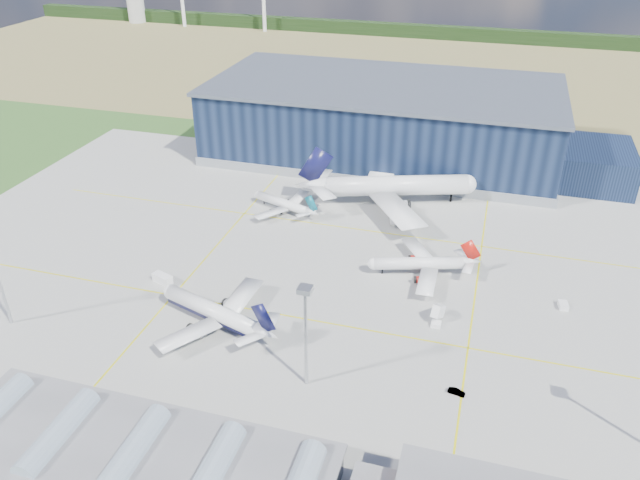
{
  "coord_description": "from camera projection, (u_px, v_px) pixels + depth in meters",
  "views": [
    {
      "loc": [
        38.94,
        -119.07,
        86.19
      ],
      "look_at": [
        0.83,
        10.9,
        8.98
      ],
      "focal_mm": 35.0,
      "sensor_mm": 36.0,
      "label": 1
    }
  ],
  "objects": [
    {
      "name": "gse_cart_b",
      "position": [
        379.0,
        189.0,
        201.47
      ],
      "size": [
        3.37,
        2.71,
        1.27
      ],
      "primitive_type": "cube",
      "rotation": [
        0.0,
        0.0,
        1.28
      ],
      "color": "white",
      "rests_on": "ground"
    },
    {
      "name": "gse_van_a",
      "position": [
        162.0,
        279.0,
        154.88
      ],
      "size": [
        5.69,
        3.86,
        2.28
      ],
      "primitive_type": "cube",
      "rotation": [
        0.0,
        0.0,
        1.24
      ],
      "color": "white",
      "rests_on": "ground"
    },
    {
      "name": "farmland",
      "position": [
        428.0,
        70.0,
        334.87
      ],
      "size": [
        600.0,
        220.0,
        0.01
      ],
      "primitive_type": "cube",
      "color": "olive",
      "rests_on": "ground"
    },
    {
      "name": "gse_cart_a",
      "position": [
        563.0,
        305.0,
        145.79
      ],
      "size": [
        2.43,
        3.29,
        1.32
      ],
      "primitive_type": "cube",
      "rotation": [
        0.0,
        0.0,
        0.14
      ],
      "color": "white",
      "rests_on": "ground"
    },
    {
      "name": "airliner_widebody",
      "position": [
        396.0,
        176.0,
        189.81
      ],
      "size": [
        70.88,
        70.11,
        18.33
      ],
      "primitive_type": null,
      "rotation": [
        0.0,
        0.0,
        0.33
      ],
      "color": "white",
      "rests_on": "ground"
    },
    {
      "name": "gse_tug_c",
      "position": [
        351.0,
        186.0,
        203.69
      ],
      "size": [
        2.81,
        3.61,
        1.39
      ],
      "primitive_type": "cube",
      "rotation": [
        0.0,
        0.0,
        0.29
      ],
      "color": "gold",
      "rests_on": "ground"
    },
    {
      "name": "gse_tug_b",
      "position": [
        123.0,
        404.0,
        118.07
      ],
      "size": [
        2.98,
        3.33,
        1.2
      ],
      "primitive_type": "cube",
      "rotation": [
        0.0,
        0.0,
        -0.52
      ],
      "color": "gold",
      "rests_on": "ground"
    },
    {
      "name": "light_mast_center",
      "position": [
        306.0,
        321.0,
        116.37
      ],
      "size": [
        2.6,
        2.6,
        23.0
      ],
      "color": "#B0B2B7",
      "rests_on": "ground"
    },
    {
      "name": "glass_concourse",
      "position": [
        154.0,
        469.0,
        101.2
      ],
      "size": [
        78.0,
        23.0,
        8.6
      ],
      "color": "black",
      "rests_on": "ground"
    },
    {
      "name": "treeline",
      "position": [
        445.0,
        33.0,
        399.58
      ],
      "size": [
        600.0,
        8.0,
        8.0
      ],
      "primitive_type": "cube",
      "color": "black",
      "rests_on": "ground"
    },
    {
      "name": "car_b",
      "position": [
        456.0,
        392.0,
        121.06
      ],
      "size": [
        3.5,
        1.76,
        1.1
      ],
      "primitive_type": "imported",
      "rotation": [
        0.0,
        0.0,
        1.39
      ],
      "color": "#99999E",
      "rests_on": "ground"
    },
    {
      "name": "airliner_regional",
      "position": [
        283.0,
        199.0,
        187.56
      ],
      "size": [
        31.61,
        31.3,
        8.05
      ],
      "primitive_type": null,
      "rotation": [
        0.0,
        0.0,
        2.78
      ],
      "color": "white",
      "rests_on": "ground"
    },
    {
      "name": "airliner_red",
      "position": [
        419.0,
        258.0,
        156.67
      ],
      "size": [
        36.22,
        35.81,
        9.5
      ],
      "primitive_type": null,
      "rotation": [
        0.0,
        0.0,
        3.44
      ],
      "color": "white",
      "rests_on": "ground"
    },
    {
      "name": "ground",
      "position": [
        304.0,
        293.0,
        151.47
      ],
      "size": [
        600.0,
        600.0,
        0.0
      ],
      "primitive_type": "plane",
      "color": "#305720",
      "rests_on": "ground"
    },
    {
      "name": "apron",
      "position": [
        316.0,
        271.0,
        159.79
      ],
      "size": [
        220.0,
        160.0,
        0.08
      ],
      "color": "gray",
      "rests_on": "ground"
    },
    {
      "name": "airstair",
      "position": [
        438.0,
        314.0,
        141.47
      ],
      "size": [
        2.94,
        4.82,
        2.88
      ],
      "primitive_type": "cube",
      "rotation": [
        0.0,
        0.0,
        -0.27
      ],
      "color": "white",
      "rests_on": "ground"
    },
    {
      "name": "hangar",
      "position": [
        391.0,
        124.0,
        224.06
      ],
      "size": [
        145.0,
        62.0,
        26.1
      ],
      "color": "black",
      "rests_on": "ground"
    },
    {
      "name": "airliner_navy",
      "position": [
        212.0,
        304.0,
        138.22
      ],
      "size": [
        42.05,
        41.58,
        10.94
      ],
      "primitive_type": null,
      "rotation": [
        0.0,
        0.0,
        2.83
      ],
      "color": "white",
      "rests_on": "ground"
    }
  ]
}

